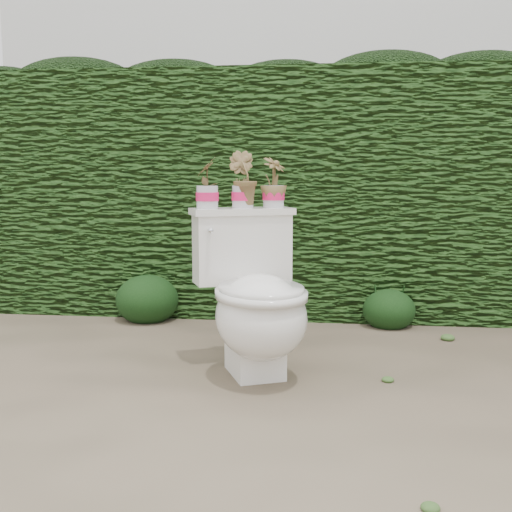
# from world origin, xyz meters

# --- Properties ---
(ground) EXTENTS (60.00, 60.00, 0.00)m
(ground) POSITION_xyz_m (0.00, 0.00, 0.00)
(ground) COLOR #806F58
(ground) RESTS_ON ground
(hedge) EXTENTS (8.00, 1.00, 1.60)m
(hedge) POSITION_xyz_m (0.00, 1.60, 0.80)
(hedge) COLOR #305A1E
(hedge) RESTS_ON ground
(house_wall) EXTENTS (8.00, 3.50, 4.00)m
(house_wall) POSITION_xyz_m (0.60, 6.00, 2.00)
(house_wall) COLOR silver
(house_wall) RESTS_ON ground
(toilet) EXTENTS (0.69, 0.80, 0.78)m
(toilet) POSITION_xyz_m (0.04, 0.01, 0.36)
(toilet) COLOR white
(toilet) RESTS_ON ground
(potted_plant_left) EXTENTS (0.09, 0.13, 0.23)m
(potted_plant_left) POSITION_xyz_m (-0.22, 0.16, 0.89)
(potted_plant_left) COLOR #287223
(potted_plant_left) RESTS_ON toilet
(potted_plant_center) EXTENTS (0.18, 0.17, 0.27)m
(potted_plant_center) POSITION_xyz_m (-0.05, 0.23, 0.91)
(potted_plant_center) COLOR #287223
(potted_plant_center) RESTS_ON toilet
(potted_plant_right) EXTENTS (0.18, 0.18, 0.23)m
(potted_plant_right) POSITION_xyz_m (0.09, 0.29, 0.89)
(potted_plant_right) COLOR #287223
(potted_plant_right) RESTS_ON toilet
(liriope_clump_1) EXTENTS (0.40, 0.40, 0.32)m
(liriope_clump_1) POSITION_xyz_m (-0.80, 1.05, 0.16)
(liriope_clump_1) COLOR #1B3C15
(liriope_clump_1) RESTS_ON ground
(liriope_clump_2) EXTENTS (0.32, 0.32, 0.26)m
(liriope_clump_2) POSITION_xyz_m (0.74, 1.07, 0.13)
(liriope_clump_2) COLOR #1B3C15
(liriope_clump_2) RESTS_ON ground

